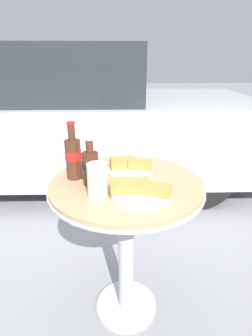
{
  "coord_description": "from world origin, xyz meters",
  "views": [
    {
      "loc": [
        -0.03,
        -1.04,
        1.26
      ],
      "look_at": [
        0.0,
        0.03,
        0.81
      ],
      "focal_mm": 28.0,
      "sensor_mm": 36.0,
      "label": 1
    }
  ],
  "objects_px": {
    "cola_bottle_left": "(91,166)",
    "drinking_glass": "(97,181)",
    "bistro_table": "(126,215)",
    "cola_bottle_right": "(73,157)",
    "lunch_plate_near": "(140,191)",
    "parked_car": "(65,119)",
    "lunch_plate_far": "(130,167)"
  },
  "relations": [
    {
      "from": "cola_bottle_left",
      "to": "cola_bottle_right",
      "type": "relative_size",
      "value": 0.81
    },
    {
      "from": "parked_car",
      "to": "cola_bottle_right",
      "type": "bearing_deg",
      "value": -77.7
    },
    {
      "from": "bistro_table",
      "to": "parked_car",
      "type": "relative_size",
      "value": 0.19
    },
    {
      "from": "bistro_table",
      "to": "cola_bottle_right",
      "type": "height_order",
      "value": "cola_bottle_right"
    },
    {
      "from": "cola_bottle_right",
      "to": "parked_car",
      "type": "distance_m",
      "value": 1.88
    },
    {
      "from": "lunch_plate_near",
      "to": "lunch_plate_far",
      "type": "bearing_deg",
      "value": 96.34
    },
    {
      "from": "cola_bottle_right",
      "to": "lunch_plate_far",
      "type": "bearing_deg",
      "value": 14.78
    },
    {
      "from": "cola_bottle_left",
      "to": "lunch_plate_far",
      "type": "relative_size",
      "value": 0.93
    },
    {
      "from": "bistro_table",
      "to": "cola_bottle_right",
      "type": "relative_size",
      "value": 2.98
    },
    {
      "from": "cola_bottle_right",
      "to": "parked_car",
      "type": "height_order",
      "value": "parked_car"
    },
    {
      "from": "drinking_glass",
      "to": "cola_bottle_left",
      "type": "bearing_deg",
      "value": 108.62
    },
    {
      "from": "cola_bottle_right",
      "to": "lunch_plate_near",
      "type": "distance_m",
      "value": 0.35
    },
    {
      "from": "lunch_plate_far",
      "to": "cola_bottle_right",
      "type": "bearing_deg",
      "value": -165.22
    },
    {
      "from": "cola_bottle_left",
      "to": "lunch_plate_near",
      "type": "distance_m",
      "value": 0.24
    },
    {
      "from": "bistro_table",
      "to": "drinking_glass",
      "type": "distance_m",
      "value": 0.29
    },
    {
      "from": "drinking_glass",
      "to": "parked_car",
      "type": "xyz_separation_m",
      "value": [
        -0.51,
        2.0,
        -0.17
      ]
    },
    {
      "from": "cola_bottle_left",
      "to": "drinking_glass",
      "type": "distance_m",
      "value": 0.12
    },
    {
      "from": "cola_bottle_right",
      "to": "drinking_glass",
      "type": "distance_m",
      "value": 0.21
    },
    {
      "from": "cola_bottle_right",
      "to": "lunch_plate_far",
      "type": "height_order",
      "value": "cola_bottle_right"
    },
    {
      "from": "cola_bottle_right",
      "to": "bistro_table",
      "type": "bearing_deg",
      "value": -11.33
    },
    {
      "from": "bistro_table",
      "to": "drinking_glass",
      "type": "relative_size",
      "value": 5.73
    },
    {
      "from": "drinking_glass",
      "to": "lunch_plate_far",
      "type": "bearing_deg",
      "value": 60.21
    },
    {
      "from": "cola_bottle_left",
      "to": "lunch_plate_far",
      "type": "xyz_separation_m",
      "value": [
        0.17,
        0.13,
        -0.06
      ]
    },
    {
      "from": "cola_bottle_right",
      "to": "lunch_plate_far",
      "type": "distance_m",
      "value": 0.27
    },
    {
      "from": "cola_bottle_right",
      "to": "drinking_glass",
      "type": "height_order",
      "value": "cola_bottle_right"
    },
    {
      "from": "cola_bottle_left",
      "to": "lunch_plate_near",
      "type": "xyz_separation_m",
      "value": [
        0.2,
        -0.12,
        -0.06
      ]
    },
    {
      "from": "bistro_table",
      "to": "lunch_plate_near",
      "type": "relative_size",
      "value": 3.18
    },
    {
      "from": "cola_bottle_left",
      "to": "lunch_plate_near",
      "type": "height_order",
      "value": "cola_bottle_left"
    },
    {
      "from": "lunch_plate_near",
      "to": "parked_car",
      "type": "relative_size",
      "value": 0.06
    },
    {
      "from": "lunch_plate_near",
      "to": "parked_car",
      "type": "distance_m",
      "value": 2.13
    },
    {
      "from": "parked_car",
      "to": "lunch_plate_far",
      "type": "bearing_deg",
      "value": -69.65
    },
    {
      "from": "bistro_table",
      "to": "lunch_plate_near",
      "type": "bearing_deg",
      "value": -70.4
    }
  ]
}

